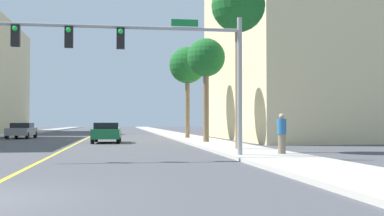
{
  "coord_description": "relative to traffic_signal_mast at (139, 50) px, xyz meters",
  "views": [
    {
      "loc": [
        2.93,
        -9.62,
        1.48
      ],
      "look_at": [
        6.66,
        14.88,
        2.21
      ],
      "focal_mm": 44.7,
      "sensor_mm": 36.0,
      "label": 1
    }
  ],
  "objects": [
    {
      "name": "ground",
      "position": [
        -3.7,
        32.6,
        -4.36
      ],
      "size": [
        192.0,
        192.0,
        0.0
      ],
      "primitive_type": "plane",
      "color": "#47474C"
    },
    {
      "name": "sidewalk_left",
      "position": [
        -12.71,
        32.6,
        -4.29
      ],
      "size": [
        3.21,
        168.0,
        0.15
      ],
      "primitive_type": "cube",
      "color": "#9E9B93",
      "rests_on": "ground"
    },
    {
      "name": "sidewalk_right",
      "position": [
        5.32,
        32.6,
        -4.29
      ],
      "size": [
        3.21,
        168.0,
        0.15
      ],
      "primitive_type": "cube",
      "color": "#B2ADA3",
      "rests_on": "ground"
    },
    {
      "name": "lane_marking_center",
      "position": [
        -3.7,
        32.6,
        -4.36
      ],
      "size": [
        0.16,
        144.0,
        0.01
      ],
      "primitive_type": "cube",
      "color": "yellow",
      "rests_on": "ground"
    },
    {
      "name": "building_right_near",
      "position": [
        13.92,
        21.44,
        3.95
      ],
      "size": [
        10.9,
        22.45,
        16.62
      ],
      "primitive_type": "cube",
      "color": "beige",
      "rests_on": "ground"
    },
    {
      "name": "traffic_signal_mast",
      "position": [
        0.0,
        0.0,
        0.0
      ],
      "size": [
        11.5,
        0.36,
        5.64
      ],
      "color": "gray",
      "rests_on": "sidewalk_right"
    },
    {
      "name": "palm_near",
      "position": [
        5.14,
        4.3,
        2.88
      ],
      "size": [
        2.72,
        2.72,
        8.6
      ],
      "color": "brown",
      "rests_on": "sidewalk_right"
    },
    {
      "name": "palm_mid",
      "position": [
        5.04,
        12.86,
        1.38
      ],
      "size": [
        2.61,
        2.61,
        7.04
      ],
      "color": "brown",
      "rests_on": "sidewalk_right"
    },
    {
      "name": "palm_far",
      "position": [
        4.99,
        21.43,
        1.93
      ],
      "size": [
        3.14,
        3.14,
        7.8
      ],
      "color": "brown",
      "rests_on": "sidewalk_right"
    },
    {
      "name": "car_green",
      "position": [
        -1.66,
        15.61,
        -3.61
      ],
      "size": [
        2.05,
        4.45,
        1.44
      ],
      "rotation": [
        0.0,
        0.0,
        -0.03
      ],
      "color": "#196638",
      "rests_on": "ground"
    },
    {
      "name": "car_blue",
      "position": [
        -2.02,
        39.37,
        -3.62
      ],
      "size": [
        1.97,
        4.13,
        1.41
      ],
      "rotation": [
        0.0,
        0.0,
        -0.02
      ],
      "color": "#1E389E",
      "rests_on": "ground"
    },
    {
      "name": "car_gray",
      "position": [
        -9.47,
        25.85,
        -3.62
      ],
      "size": [
        2.05,
        4.49,
        1.41
      ],
      "rotation": [
        0.0,
        0.0,
        3.11
      ],
      "color": "slate",
      "rests_on": "ground"
    },
    {
      "name": "pedestrian",
      "position": [
        6.01,
        0.33,
        -3.37
      ],
      "size": [
        0.38,
        0.38,
        1.69
      ],
      "rotation": [
        0.0,
        0.0,
        4.32
      ],
      "color": "#726651",
      "rests_on": "sidewalk_right"
    }
  ]
}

